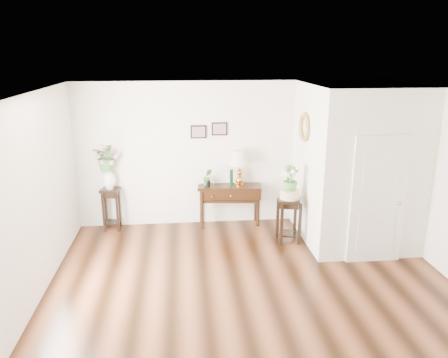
{
  "coord_description": "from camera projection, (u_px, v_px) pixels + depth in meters",
  "views": [
    {
      "loc": [
        -0.99,
        -5.49,
        3.34
      ],
      "look_at": [
        -0.31,
        1.3,
        1.32
      ],
      "focal_mm": 35.0,
      "sensor_mm": 36.0,
      "label": 1
    }
  ],
  "objects": [
    {
      "name": "art_print_left",
      "position": [
        199.0,
        132.0,
        8.29
      ],
      "size": [
        0.3,
        0.02,
        0.25
      ],
      "primitive_type": "cube",
      "color": "black",
      "rests_on": "wall_back"
    },
    {
      "name": "plant_stand_b",
      "position": [
        289.0,
        220.0,
        7.85
      ],
      "size": [
        0.47,
        0.47,
        0.82
      ],
      "primitive_type": "cube",
      "rotation": [
        0.0,
        0.0,
        -0.26
      ],
      "color": "black",
      "rests_on": "floor"
    },
    {
      "name": "table_lamp",
      "position": [
        239.0,
        168.0,
        8.41
      ],
      "size": [
        0.47,
        0.47,
        0.7
      ],
      "primitive_type": "cube",
      "rotation": [
        0.0,
        0.0,
        -0.2
      ],
      "color": "orange",
      "rests_on": "console_table"
    },
    {
      "name": "potted_plant",
      "position": [
        207.0,
        178.0,
        8.4
      ],
      "size": [
        0.2,
        0.17,
        0.33
      ],
      "primitive_type": "imported",
      "rotation": [
        0.0,
        0.0,
        0.11
      ],
      "color": "#428138",
      "rests_on": "console_table"
    },
    {
      "name": "plant_stand_a",
      "position": [
        111.0,
        209.0,
        8.39
      ],
      "size": [
        0.38,
        0.38,
        0.82
      ],
      "primitive_type": "cube",
      "rotation": [
        0.0,
        0.0,
        -0.22
      ],
      "color": "black",
      "rests_on": "floor"
    },
    {
      "name": "art_print_right",
      "position": [
        219.0,
        129.0,
        8.32
      ],
      "size": [
        0.3,
        0.02,
        0.25
      ],
      "primitive_type": "cube",
      "color": "black",
      "rests_on": "wall_back"
    },
    {
      "name": "door",
      "position": [
        378.0,
        201.0,
        6.92
      ],
      "size": [
        0.9,
        0.05,
        2.1
      ],
      "primitive_type": "cube",
      "color": "silver",
      "rests_on": "floor"
    },
    {
      "name": "console_table",
      "position": [
        229.0,
        205.0,
        8.61
      ],
      "size": [
        1.26,
        0.53,
        0.81
      ],
      "primitive_type": "cube",
      "rotation": [
        0.0,
        0.0,
        -0.1
      ],
      "color": "black",
      "rests_on": "floor"
    },
    {
      "name": "partition",
      "position": [
        355.0,
        164.0,
        7.78
      ],
      "size": [
        1.8,
        1.95,
        2.8
      ],
      "primitive_type": "cube",
      "color": "white",
      "rests_on": "floor"
    },
    {
      "name": "ceramic_bowl",
      "position": [
        290.0,
        194.0,
        7.71
      ],
      "size": [
        0.44,
        0.44,
        0.16
      ],
      "primitive_type": "cylinder",
      "rotation": [
        0.0,
        0.0,
        0.3
      ],
      "color": "beige",
      "rests_on": "plant_stand_b"
    },
    {
      "name": "ceiling",
      "position": [
        259.0,
        95.0,
        5.48
      ],
      "size": [
        6.0,
        5.5,
        0.02
      ],
      "primitive_type": "cube",
      "color": "white",
      "rests_on": "ground"
    },
    {
      "name": "green_vase",
      "position": [
        231.0,
        177.0,
        8.45
      ],
      "size": [
        0.08,
        0.08,
        0.32
      ],
      "primitive_type": "cylinder",
      "rotation": [
        0.0,
        0.0,
        -0.17
      ],
      "color": "black",
      "rests_on": "console_table"
    },
    {
      "name": "wall_ornament",
      "position": [
        304.0,
        127.0,
        7.62
      ],
      "size": [
        0.07,
        0.51,
        0.51
      ],
      "primitive_type": "torus",
      "rotation": [
        0.0,
        1.57,
        0.0
      ],
      "color": "gold",
      "rests_on": "partition"
    },
    {
      "name": "lily_arrangement",
      "position": [
        107.0,
        154.0,
        8.08
      ],
      "size": [
        0.61,
        0.57,
        0.54
      ],
      "primitive_type": "imported",
      "rotation": [
        0.0,
        0.0,
        -0.39
      ],
      "color": "#428138",
      "rests_on": "porcelain_vase"
    },
    {
      "name": "narcissus",
      "position": [
        290.0,
        179.0,
        7.63
      ],
      "size": [
        0.34,
        0.34,
        0.48
      ],
      "primitive_type": "imported",
      "rotation": [
        0.0,
        0.0,
        0.31
      ],
      "color": "#428138",
      "rests_on": "ceramic_bowl"
    },
    {
      "name": "floor",
      "position": [
        254.0,
        292.0,
        6.28
      ],
      "size": [
        6.0,
        5.5,
        0.02
      ],
      "primitive_type": "cube",
      "color": "brown",
      "rests_on": "ground"
    },
    {
      "name": "porcelain_vase",
      "position": [
        109.0,
        177.0,
        8.21
      ],
      "size": [
        0.25,
        0.25,
        0.4
      ],
      "primitive_type": null,
      "rotation": [
        0.0,
        0.0,
        -0.09
      ],
      "color": "white",
      "rests_on": "plant_stand_a"
    },
    {
      "name": "wall_left",
      "position": [
        25.0,
        208.0,
        5.59
      ],
      "size": [
        0.02,
        5.5,
        2.8
      ],
      "primitive_type": "cube",
      "color": "white",
      "rests_on": "ground"
    },
    {
      "name": "wall_front",
      "position": [
        319.0,
        321.0,
        3.26
      ],
      "size": [
        6.0,
        0.02,
        2.8
      ],
      "primitive_type": "cube",
      "color": "white",
      "rests_on": "ground"
    },
    {
      "name": "wall_back",
      "position": [
        232.0,
        154.0,
        8.5
      ],
      "size": [
        6.0,
        0.02,
        2.8
      ],
      "primitive_type": "cube",
      "color": "white",
      "rests_on": "ground"
    }
  ]
}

